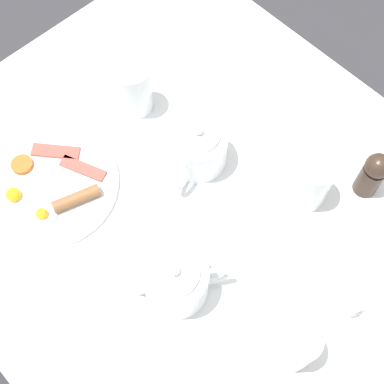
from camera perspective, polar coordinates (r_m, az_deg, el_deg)
The scene contains 13 objects.
ground_plane at distance 1.84m, azimuth 0.00°, elevation -10.61°, with size 8.00×8.00×0.00m, color #333338.
table at distance 1.19m, azimuth 0.00°, elevation -1.83°, with size 1.00×1.16×0.75m.
breakfast_plate at distance 1.17m, azimuth -14.89°, elevation 0.70°, with size 0.29×0.29×0.04m.
teapot_near at distance 1.13m, azimuth 0.67°, elevation 4.77°, with size 0.20×0.12×0.12m.
teapot_far at distance 1.01m, azimuth -1.63°, elevation -9.49°, with size 0.18×0.13×0.12m.
teacup_with_saucer_left at distance 1.08m, azimuth 19.43°, elevation -11.32°, with size 0.16×0.16×0.07m.
water_glass_tall at distance 1.21m, azimuth -6.22°, elevation 10.92°, with size 0.08×0.08×0.13m.
water_glass_short at distance 1.10m, azimuth 12.62°, elevation 1.02°, with size 0.08×0.08×0.13m.
wine_glass_spare at distance 0.99m, azimuth 10.88°, elevation -15.77°, with size 0.08×0.08×0.13m.
pepper_grinder at distance 1.14m, azimuth 18.73°, elevation 1.85°, with size 0.05×0.05×0.12m.
fork_by_plate at distance 1.07m, azimuth -13.97°, elevation -13.53°, with size 0.15×0.09×0.00m.
knife_by_plate at distance 1.36m, azimuth -3.70°, elevation 15.02°, with size 0.17×0.11×0.00m.
spoon_for_tea at distance 1.35m, azimuth 7.66°, elevation 14.11°, with size 0.13×0.10×0.00m.
Camera 1 is at (-0.34, -0.35, 1.77)m, focal length 50.00 mm.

